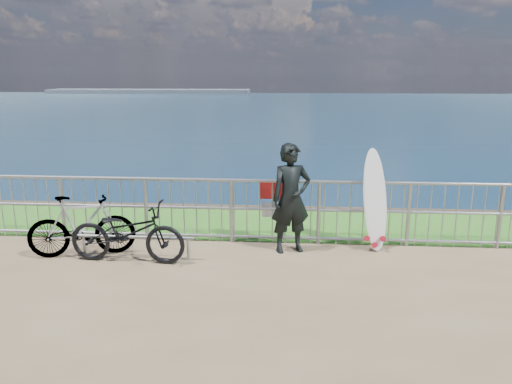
# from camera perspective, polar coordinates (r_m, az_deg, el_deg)

# --- Properties ---
(grass_strip) EXTENTS (120.00, 120.00, 0.00)m
(grass_strip) POSITION_cam_1_polar(r_m,az_deg,el_deg) (9.77, 0.90, -3.56)
(grass_strip) COLOR #2E7720
(grass_strip) RESTS_ON ground
(seascape) EXTENTS (260.00, 260.00, 5.00)m
(seascape) POSITION_cam_1_polar(r_m,az_deg,el_deg) (160.49, -11.97, 10.95)
(seascape) COLOR brown
(seascape) RESTS_ON ground
(railing) EXTENTS (10.06, 0.10, 1.13)m
(railing) POSITION_cam_1_polar(r_m,az_deg,el_deg) (8.56, 0.62, -2.11)
(railing) COLOR gray
(railing) RESTS_ON ground
(surfer) EXTENTS (0.76, 0.62, 1.80)m
(surfer) POSITION_cam_1_polar(r_m,az_deg,el_deg) (8.09, 4.01, -0.74)
(surfer) COLOR black
(surfer) RESTS_ON ground
(surfboard) EXTENTS (0.56, 0.54, 1.69)m
(surfboard) POSITION_cam_1_polar(r_m,az_deg,el_deg) (8.44, 13.44, -1.30)
(surfboard) COLOR white
(surfboard) RESTS_ON ground
(bicycle_near) EXTENTS (1.85, 0.72, 0.96)m
(bicycle_near) POSITION_cam_1_polar(r_m,az_deg,el_deg) (7.98, -14.50, -4.50)
(bicycle_near) COLOR black
(bicycle_near) RESTS_ON ground
(bicycle_far) EXTENTS (1.73, 0.92, 1.00)m
(bicycle_far) POSITION_cam_1_polar(r_m,az_deg,el_deg) (8.45, -19.31, -3.67)
(bicycle_far) COLOR black
(bicycle_far) RESTS_ON ground
(bike_rack) EXTENTS (1.88, 0.05, 0.39)m
(bike_rack) POSITION_cam_1_polar(r_m,az_deg,el_deg) (8.11, -13.63, -5.32)
(bike_rack) COLOR gray
(bike_rack) RESTS_ON ground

